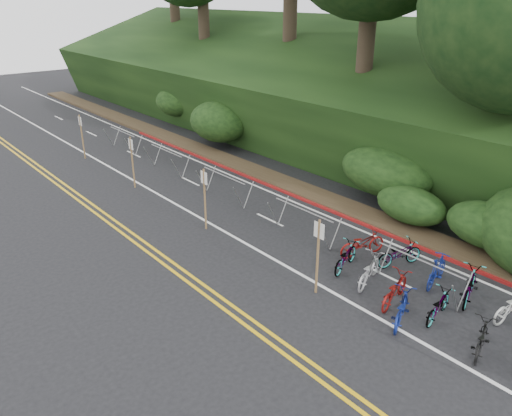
% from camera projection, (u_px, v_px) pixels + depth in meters
% --- Properties ---
extents(ground, '(120.00, 120.00, 0.00)m').
position_uv_depth(ground, '(452.00, 391.00, 11.74)').
color(ground, black).
rests_on(ground, ground).
extents(road_markings, '(7.47, 80.00, 0.01)m').
position_uv_depth(road_markings, '(220.00, 236.00, 19.21)').
color(road_markings, gold).
rests_on(road_markings, ground).
extents(red_curb, '(0.25, 28.00, 0.10)m').
position_uv_depth(red_curb, '(283.00, 191.00, 23.53)').
color(red_curb, maroon).
rests_on(red_curb, ground).
extents(embankment, '(14.30, 48.14, 9.11)m').
position_uv_depth(embankment, '(292.00, 97.00, 31.77)').
color(embankment, black).
rests_on(embankment, ground).
extents(bike_racks_rest, '(1.14, 23.00, 1.17)m').
position_uv_depth(bike_racks_rest, '(224.00, 182.00, 22.32)').
color(bike_racks_rest, gray).
rests_on(bike_racks_rest, ground).
extents(signposts_rest, '(0.08, 18.40, 2.50)m').
position_uv_depth(signposts_rest, '(165.00, 175.00, 21.38)').
color(signposts_rest, brown).
rests_on(signposts_rest, ground).
extents(bike_front, '(1.30, 1.86, 0.93)m').
position_uv_depth(bike_front, '(401.00, 308.00, 14.01)').
color(bike_front, navy).
rests_on(bike_front, ground).
extents(bike_valet, '(3.30, 10.58, 1.01)m').
position_uv_depth(bike_valet, '(469.00, 302.00, 14.29)').
color(bike_valet, navy).
rests_on(bike_valet, ground).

